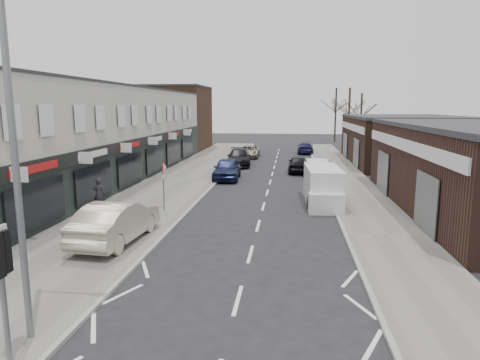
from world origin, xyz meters
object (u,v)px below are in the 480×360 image
(parked_car_left_b, at_px, (239,158))
(white_van, at_px, (323,187))
(parked_car_right_a, at_px, (316,168))
(parked_car_right_c, at_px, (305,148))
(sedan_on_pavement, at_px, (117,221))
(parked_car_left_c, at_px, (249,152))
(pedestrian, at_px, (99,194))
(warning_sign, at_px, (164,172))
(parked_car_left_a, at_px, (227,169))
(street_lamp, at_px, (21,151))
(parked_car_right_b, at_px, (299,164))
(traffic_light, at_px, (0,265))

(parked_car_left_b, bearing_deg, white_van, -70.76)
(parked_car_right_a, relative_size, parked_car_right_c, 1.02)
(sedan_on_pavement, bearing_deg, parked_car_left_c, -90.57)
(pedestrian, distance_m, parked_car_right_a, 17.86)
(pedestrian, xyz_separation_m, parked_car_left_b, (5.16, 19.10, -0.22))
(sedan_on_pavement, bearing_deg, warning_sign, -90.27)
(warning_sign, height_order, white_van, warning_sign)
(warning_sign, distance_m, parked_car_left_c, 25.45)
(pedestrian, bearing_deg, parked_car_left_a, -112.41)
(street_lamp, height_order, parked_car_right_b, street_lamp)
(pedestrian, distance_m, parked_car_left_c, 26.41)
(pedestrian, height_order, parked_car_right_a, pedestrian)
(street_lamp, xyz_separation_m, parked_car_left_c, (1.45, 38.12, -3.95))
(parked_car_right_b, bearing_deg, street_lamp, 77.18)
(traffic_light, bearing_deg, pedestrian, 107.13)
(traffic_light, height_order, parked_car_left_c, traffic_light)
(traffic_light, relative_size, parked_car_left_a, 0.64)
(parked_car_left_a, bearing_deg, parked_car_right_c, 68.80)
(parked_car_right_a, xyz_separation_m, parked_car_right_b, (-1.30, 2.42, -0.03))
(traffic_light, xyz_separation_m, parked_car_left_a, (1.00, 24.84, -1.59))
(white_van, bearing_deg, pedestrian, -165.50)
(parked_car_left_b, bearing_deg, parked_car_right_a, -45.28)
(warning_sign, height_order, sedan_on_pavement, warning_sign)
(pedestrian, xyz_separation_m, parked_car_right_b, (10.76, 15.59, -0.27))
(street_lamp, height_order, parked_car_left_c, street_lamp)
(street_lamp, xyz_separation_m, warning_sign, (-0.63, 12.80, -2.42))
(warning_sign, bearing_deg, parked_car_left_b, 84.59)
(parked_car_right_c, bearing_deg, parked_car_left_a, 72.42)
(street_lamp, xyz_separation_m, parked_car_right_a, (8.03, 25.45, -3.85))
(parked_car_left_b, bearing_deg, parked_car_right_c, 55.77)
(pedestrian, bearing_deg, parked_car_right_a, -130.43)
(white_van, relative_size, sedan_on_pavement, 1.07)
(street_lamp, height_order, warning_sign, street_lamp)
(parked_car_right_b, bearing_deg, sedan_on_pavement, 69.97)
(pedestrian, xyz_separation_m, parked_car_right_a, (12.06, 13.16, -0.25))
(parked_car_left_a, height_order, parked_car_right_a, parked_car_left_a)
(traffic_light, bearing_deg, parked_car_right_a, 73.50)
(street_lamp, relative_size, pedestrian, 4.48)
(parked_car_right_a, bearing_deg, parked_car_left_b, -45.40)
(pedestrian, bearing_deg, traffic_light, 109.20)
(pedestrian, height_order, parked_car_left_a, pedestrian)
(parked_car_right_a, relative_size, parked_car_right_b, 1.07)
(pedestrian, relative_size, parked_car_left_a, 0.37)
(white_van, distance_m, pedestrian, 12.52)
(warning_sign, xyz_separation_m, parked_car_right_c, (8.44, 30.32, -1.54))
(white_van, height_order, parked_car_left_c, white_van)
(parked_car_left_a, xyz_separation_m, parked_car_left_c, (0.32, 14.49, -0.15))
(parked_car_right_b, bearing_deg, parked_car_left_c, -62.01)
(traffic_light, xyz_separation_m, parked_car_right_c, (7.68, 44.34, -1.75))
(parked_car_right_c, bearing_deg, parked_car_right_b, 87.29)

